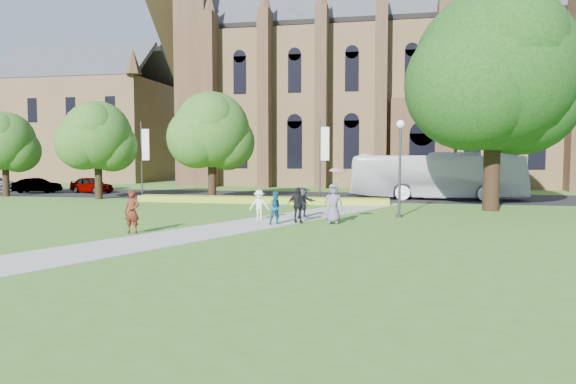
% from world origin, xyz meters
% --- Properties ---
extents(ground, '(160.00, 160.00, 0.00)m').
position_xyz_m(ground, '(0.00, 0.00, 0.00)').
color(ground, '#487021').
rests_on(ground, ground).
extents(road, '(160.00, 10.00, 0.02)m').
position_xyz_m(road, '(0.00, 20.00, 0.01)').
color(road, black).
rests_on(road, ground).
extents(footpath, '(15.58, 28.54, 0.04)m').
position_xyz_m(footpath, '(0.00, 1.00, 0.02)').
color(footpath, '#B2B2A8').
rests_on(footpath, ground).
extents(flower_hedge, '(18.00, 1.40, 0.45)m').
position_xyz_m(flower_hedge, '(-2.00, 13.20, 0.23)').
color(flower_hedge, yellow).
rests_on(flower_hedge, ground).
extents(cathedral, '(52.60, 18.25, 28.00)m').
position_xyz_m(cathedral, '(10.00, 39.73, 12.98)').
color(cathedral, brown).
rests_on(cathedral, ground).
extents(building_west, '(22.00, 14.00, 18.30)m').
position_xyz_m(building_west, '(-34.00, 42.00, 9.21)').
color(building_west, brown).
rests_on(building_west, ground).
extents(streetlamp, '(0.44, 0.44, 5.24)m').
position_xyz_m(streetlamp, '(7.50, 6.50, 3.30)').
color(streetlamp, '#38383D').
rests_on(streetlamp, ground).
extents(large_tree, '(9.60, 9.60, 13.20)m').
position_xyz_m(large_tree, '(13.00, 11.00, 8.37)').
color(large_tree, '#332114').
rests_on(large_tree, ground).
extents(street_tree_0, '(5.20, 5.20, 7.50)m').
position_xyz_m(street_tree_0, '(-15.00, 14.00, 4.87)').
color(street_tree_0, '#332114').
rests_on(street_tree_0, ground).
extents(street_tree_1, '(5.60, 5.60, 8.05)m').
position_xyz_m(street_tree_1, '(-6.00, 14.50, 5.22)').
color(street_tree_1, '#332114').
rests_on(street_tree_1, ground).
extents(street_tree_2, '(4.80, 4.80, 6.95)m').
position_xyz_m(street_tree_2, '(-24.00, 15.00, 4.53)').
color(street_tree_2, '#332114').
rests_on(street_tree_2, ground).
extents(banner_pole_0, '(0.70, 0.10, 6.00)m').
position_xyz_m(banner_pole_0, '(2.11, 15.20, 3.39)').
color(banner_pole_0, '#38383D').
rests_on(banner_pole_0, ground).
extents(banner_pole_1, '(0.70, 0.10, 6.00)m').
position_xyz_m(banner_pole_1, '(-11.89, 15.20, 3.39)').
color(banner_pole_1, '#38383D').
rests_on(banner_pole_1, ground).
extents(tour_coach, '(12.87, 3.11, 3.58)m').
position_xyz_m(tour_coach, '(10.42, 18.73, 1.81)').
color(tour_coach, silver).
rests_on(tour_coach, road).
extents(car_0, '(4.58, 2.97, 1.45)m').
position_xyz_m(car_0, '(-19.24, 19.76, 0.74)').
color(car_0, gray).
rests_on(car_0, road).
extents(car_1, '(4.20, 2.26, 1.31)m').
position_xyz_m(car_1, '(-24.12, 18.95, 0.68)').
color(car_1, gray).
rests_on(car_1, road).
extents(pedestrian_0, '(0.68, 0.45, 1.84)m').
position_xyz_m(pedestrian_0, '(-3.75, -1.83, 0.96)').
color(pedestrian_0, '#542013').
rests_on(pedestrian_0, footpath).
extents(pedestrian_1, '(0.96, 0.89, 1.59)m').
position_xyz_m(pedestrian_1, '(1.68, 2.01, 0.83)').
color(pedestrian_1, navy).
rests_on(pedestrian_1, footpath).
extents(pedestrian_2, '(1.11, 0.82, 1.53)m').
position_xyz_m(pedestrian_2, '(0.41, 3.67, 0.81)').
color(pedestrian_2, white).
rests_on(pedestrian_2, footpath).
extents(pedestrian_3, '(1.09, 0.68, 1.73)m').
position_xyz_m(pedestrian_3, '(2.54, 2.96, 0.91)').
color(pedestrian_3, black).
rests_on(pedestrian_3, footpath).
extents(pedestrian_4, '(0.95, 0.64, 1.92)m').
position_xyz_m(pedestrian_4, '(4.28, 3.13, 1.00)').
color(pedestrian_4, slate).
rests_on(pedestrian_4, footpath).
extents(pedestrian_5, '(1.40, 1.41, 1.63)m').
position_xyz_m(pedestrian_5, '(2.44, 5.00, 0.85)').
color(pedestrian_5, '#292A32').
rests_on(pedestrian_5, footpath).
extents(parasol, '(0.99, 0.99, 0.72)m').
position_xyz_m(parasol, '(4.46, 3.23, 2.32)').
color(parasol, '#D898AD').
rests_on(parasol, pedestrian_4).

